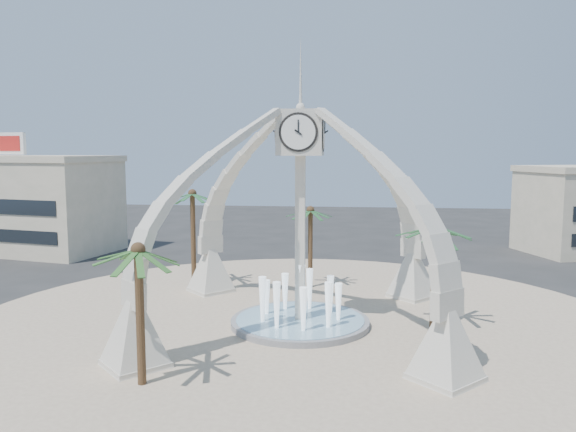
# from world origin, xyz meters

# --- Properties ---
(ground) EXTENTS (140.00, 140.00, 0.00)m
(ground) POSITION_xyz_m (0.00, 0.00, 0.00)
(ground) COLOR #282828
(ground) RESTS_ON ground
(plaza) EXTENTS (40.00, 40.00, 0.06)m
(plaza) POSITION_xyz_m (0.00, 0.00, 0.03)
(plaza) COLOR #C7B294
(plaza) RESTS_ON ground
(clock_tower) EXTENTS (17.94, 17.94, 16.30)m
(clock_tower) POSITION_xyz_m (-0.00, -0.00, 6.49)
(clock_tower) COLOR beige
(clock_tower) RESTS_ON ground
(fountain) EXTENTS (8.00, 8.00, 3.62)m
(fountain) POSITION_xyz_m (0.00, 0.00, 0.29)
(fountain) COLOR gray
(fountain) RESTS_ON ground
(building_nw) EXTENTS (23.75, 13.73, 11.90)m
(building_nw) POSITION_xyz_m (-32.00, 22.00, 4.83)
(building_nw) COLOR beige
(building_nw) RESTS_ON ground
(palm_east) EXTENTS (4.73, 4.73, 6.62)m
(palm_east) POSITION_xyz_m (7.58, 0.50, 5.76)
(palm_east) COLOR brown
(palm_east) RESTS_ON ground
(palm_west) EXTENTS (5.09, 5.09, 7.71)m
(palm_west) POSITION_xyz_m (-8.72, 8.46, 6.84)
(palm_west) COLOR brown
(palm_west) RESTS_ON ground
(palm_north) EXTENTS (4.73, 4.73, 6.46)m
(palm_north) POSITION_xyz_m (-0.11, 9.17, 5.69)
(palm_north) COLOR brown
(palm_north) RESTS_ON ground
(palm_south) EXTENTS (5.00, 5.00, 6.67)m
(palm_south) POSITION_xyz_m (-6.01, -9.01, 5.84)
(palm_south) COLOR brown
(palm_south) RESTS_ON ground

